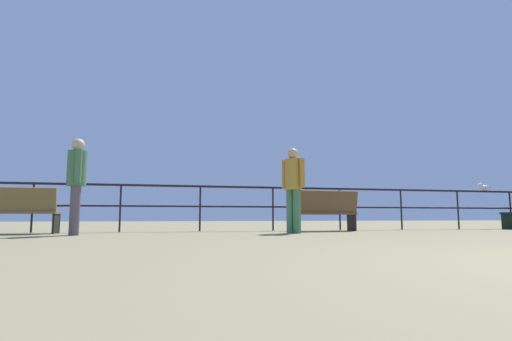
# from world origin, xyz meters

# --- Properties ---
(pier_railing) EXTENTS (23.66, 0.05, 1.09)m
(pier_railing) POSITION_xyz_m (0.00, 8.07, 0.80)
(pier_railing) COLOR black
(pier_railing) RESTS_ON ground_plane
(bench_far_left) EXTENTS (1.53, 0.73, 0.93)m
(bench_far_left) POSITION_xyz_m (-6.45, 7.40, 0.49)
(bench_far_left) COLOR brown
(bench_far_left) RESTS_ON ground_plane
(bench_near_left) EXTENTS (1.58, 0.67, 0.96)m
(bench_near_left) POSITION_xyz_m (0.23, 7.40, 0.52)
(bench_near_left) COLOR brown
(bench_near_left) RESTS_ON ground_plane
(person_by_bench) EXTENTS (0.38, 0.50, 1.80)m
(person_by_bench) POSITION_xyz_m (-0.92, 6.47, 1.04)
(person_by_bench) COLOR #41764A
(person_by_bench) RESTS_ON ground_plane
(person_at_railing) EXTENTS (0.35, 0.57, 1.82)m
(person_at_railing) POSITION_xyz_m (-5.21, 6.53, 1.05)
(person_at_railing) COLOR #534951
(person_at_railing) RESTS_ON ground_plane
(seagull_on_rail) EXTENTS (0.46, 0.18, 0.22)m
(seagull_on_rail) POSITION_xyz_m (5.46, 8.07, 1.19)
(seagull_on_rail) COLOR silver
(seagull_on_rail) RESTS_ON pier_railing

